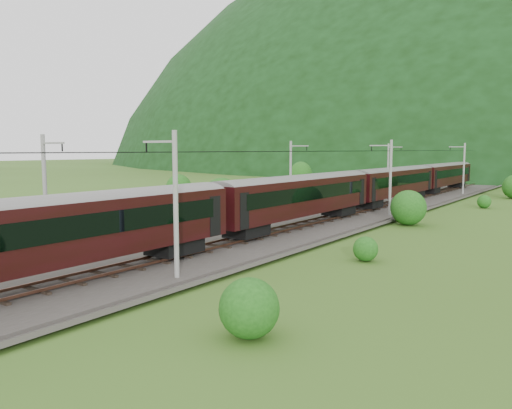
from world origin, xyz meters
The scene contains 13 objects.
ground centered at (0.00, 0.00, 0.00)m, with size 600.00×600.00×0.00m, color #3A561B.
railbed centered at (0.00, 10.00, 0.15)m, with size 14.00×220.00×0.30m, color #38332D.
track_left centered at (-2.40, 10.00, 0.37)m, with size 2.40×220.00×0.27m.
track_right centered at (2.40, 10.00, 0.37)m, with size 2.40×220.00×0.27m.
catenary_left centered at (-6.12, 32.00, 4.50)m, with size 2.54×192.28×8.00m.
catenary_right centered at (6.12, 32.00, 4.50)m, with size 2.54×192.28×8.00m.
overhead_wires centered at (0.00, 10.00, 7.10)m, with size 4.83×198.00×0.03m.
mountain_ridge centered at (-120.00, 300.00, 0.00)m, with size 336.00×280.00×132.00m, color black.
train centered at (2.40, 31.29, 3.67)m, with size 3.12×149.95×5.43m.
hazard_post_near centered at (-0.36, 50.90, 1.15)m, with size 0.18×0.18×1.71m, color red.
hazard_post_far centered at (0.58, 61.43, 1.06)m, with size 0.16×0.16×1.52m, color red.
signal centered at (-3.36, 62.28, 1.69)m, with size 0.26×0.26×2.37m.
vegetation_right centered at (12.01, 20.80, 1.38)m, with size 7.71×106.15×3.22m.
Camera 1 is at (25.27, -19.25, 7.27)m, focal length 35.00 mm.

